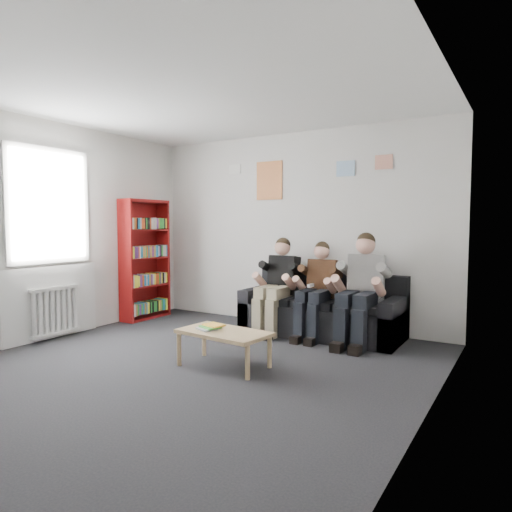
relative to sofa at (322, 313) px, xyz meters
The scene contains 14 objects.
room_shell 2.44m from the sofa, 105.78° to the right, with size 5.00×5.00×5.00m.
sofa is the anchor object (origin of this frame).
bookshelf 2.79m from the sofa, behind, with size 0.27×0.80×1.79m.
coffee_table 1.77m from the sofa, 100.14° to the right, with size 0.91×0.50×0.36m.
game_cases 1.82m from the sofa, 105.03° to the right, with size 0.24×0.21×0.05m.
person_left 0.68m from the sofa, 161.38° to the right, with size 0.38×0.82×1.25m.
person_middle 0.37m from the sofa, 90.00° to the right, with size 0.36×0.78×1.20m.
person_right 0.70m from the sofa, 19.00° to the right, with size 0.42×0.90×1.32m.
radiator 3.35m from the sofa, 145.12° to the right, with size 0.10×0.64×0.60m.
window 3.49m from the sofa, 145.83° to the right, with size 0.05×1.30×2.36m.
poster_large 2.06m from the sofa, 159.52° to the left, with size 0.42×0.01×0.55m, color gold.
poster_blue 1.91m from the sofa, 67.76° to the left, with size 0.25×0.01×0.20m, color #3E94D4.
poster_pink 2.06m from the sofa, 29.73° to the left, with size 0.22×0.01×0.18m, color #B43892.
poster_sign 2.56m from the sofa, 166.87° to the left, with size 0.20×0.01×0.14m, color white.
Camera 1 is at (2.88, -3.28, 1.42)m, focal length 32.00 mm.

